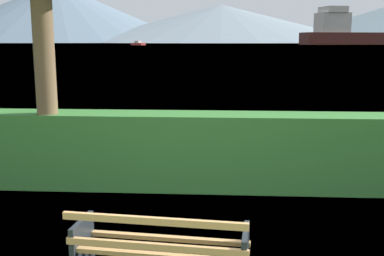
% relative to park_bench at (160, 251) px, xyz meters
% --- Properties ---
extents(water_surface, '(620.00, 620.00, 0.00)m').
position_rel_park_bench_xyz_m(water_surface, '(0.01, 309.24, -0.42)').
color(water_surface, slate).
rests_on(water_surface, ground_plane).
extents(park_bench, '(1.73, 0.74, 0.87)m').
position_rel_park_bench_xyz_m(park_bench, '(0.00, 0.00, 0.00)').
color(park_bench, tan).
rests_on(park_bench, ground_plane).
extents(hedge_row, '(13.87, 0.74, 1.24)m').
position_rel_park_bench_xyz_m(hedge_row, '(0.01, 3.29, 0.19)').
color(hedge_row, '#387A33').
rests_on(hedge_row, ground_plane).
extents(cargo_ship_large, '(94.52, 37.40, 21.26)m').
position_rel_park_bench_xyz_m(cargo_ship_large, '(85.76, 277.11, 5.52)').
color(cargo_ship_large, '#471E19').
rests_on(cargo_ship_large, water_surface).
extents(tender_far, '(8.62, 8.24, 2.17)m').
position_rel_park_bench_xyz_m(tender_far, '(-41.93, 233.98, 0.34)').
color(tender_far, '#B2332D').
rests_on(tender_far, water_surface).
extents(distant_hills, '(870.58, 436.59, 72.39)m').
position_rel_park_bench_xyz_m(distant_hills, '(61.04, 568.55, 31.35)').
color(distant_hills, slate).
rests_on(distant_hills, ground_plane).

